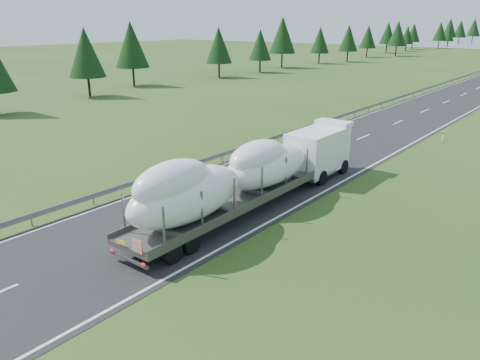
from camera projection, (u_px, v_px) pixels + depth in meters
The scene contains 3 objects.
ground at pixel (152, 228), 25.61m from camera, with size 400.00×400.00×0.00m, color #2A4517.
tree_line_left at pixel (395, 33), 158.93m from camera, with size 14.92×342.09×12.17m.
boat_truck at pixel (249, 172), 27.38m from camera, with size 3.14×20.13×4.44m.
Camera 1 is at (18.42, -15.22, 10.73)m, focal length 35.00 mm.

